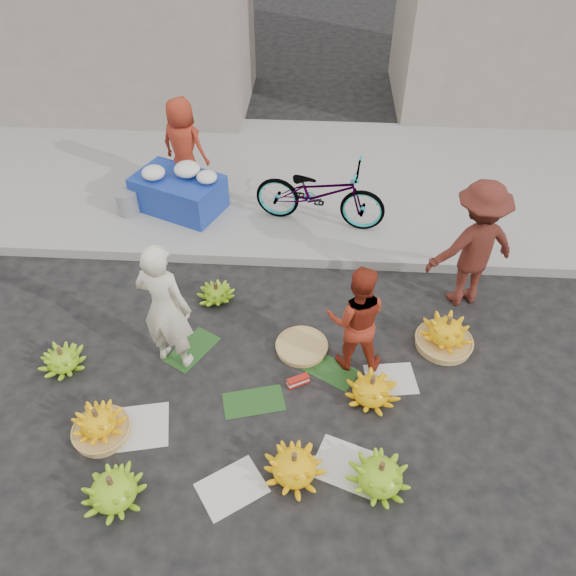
# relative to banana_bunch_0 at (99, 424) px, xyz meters

# --- Properties ---
(ground) EXTENTS (80.00, 80.00, 0.00)m
(ground) POSITION_rel_banana_bunch_0_xyz_m (1.60, 0.69, -0.17)
(ground) COLOR black
(ground) RESTS_ON ground
(curb) EXTENTS (40.00, 0.25, 0.15)m
(curb) POSITION_rel_banana_bunch_0_xyz_m (1.60, 2.89, -0.09)
(curb) COLOR gray
(curb) RESTS_ON ground
(sidewalk) EXTENTS (40.00, 4.00, 0.12)m
(sidewalk) POSITION_rel_banana_bunch_0_xyz_m (1.60, 4.99, -0.11)
(sidewalk) COLOR gray
(sidewalk) RESTS_ON ground
(newspaper_scatter) EXTENTS (3.20, 1.80, 0.00)m
(newspaper_scatter) POSITION_rel_banana_bunch_0_xyz_m (1.60, -0.11, -0.17)
(newspaper_scatter) COLOR silver
(newspaper_scatter) RESTS_ON ground
(banana_leaves) EXTENTS (2.00, 1.00, 0.00)m
(banana_leaves) POSITION_rel_banana_bunch_0_xyz_m (1.50, 0.89, -0.17)
(banana_leaves) COLOR #194316
(banana_leaves) RESTS_ON ground
(banana_bunch_0) EXTENTS (0.64, 0.64, 0.41)m
(banana_bunch_0) POSITION_rel_banana_bunch_0_xyz_m (0.00, 0.00, 0.00)
(banana_bunch_0) COLOR #B28A4A
(banana_bunch_0) RESTS_ON ground
(banana_bunch_1) EXTENTS (0.69, 0.69, 0.37)m
(banana_bunch_1) POSITION_rel_banana_bunch_0_xyz_m (0.34, -0.68, -0.00)
(banana_bunch_1) COLOR #6CAF19
(banana_bunch_1) RESTS_ON ground
(banana_bunch_2) EXTENTS (0.67, 0.67, 0.37)m
(banana_bunch_2) POSITION_rel_banana_bunch_0_xyz_m (1.98, -0.34, -0.01)
(banana_bunch_2) COLOR yellow
(banana_bunch_2) RESTS_ON ground
(banana_bunch_3) EXTENTS (0.70, 0.70, 0.37)m
(banana_bunch_3) POSITION_rel_banana_bunch_0_xyz_m (2.79, -0.38, -0.01)
(banana_bunch_3) COLOR #6CAF19
(banana_bunch_3) RESTS_ON ground
(banana_bunch_4) EXTENTS (0.64, 0.64, 0.35)m
(banana_bunch_4) POSITION_rel_banana_bunch_0_xyz_m (2.76, 0.62, -0.02)
(banana_bunch_4) COLOR yellow
(banana_bunch_4) RESTS_ON ground
(banana_bunch_5) EXTENTS (0.69, 0.69, 0.45)m
(banana_bunch_5) POSITION_rel_banana_bunch_0_xyz_m (3.66, 1.45, 0.02)
(banana_bunch_5) COLOR #B28A4A
(banana_bunch_5) RESTS_ON ground
(banana_bunch_6) EXTENTS (0.59, 0.59, 0.31)m
(banana_bunch_6) POSITION_rel_banana_bunch_0_xyz_m (-0.70, 0.85, -0.04)
(banana_bunch_6) COLOR #6CAF19
(banana_bunch_6) RESTS_ON ground
(banana_bunch_7) EXTENTS (0.49, 0.49, 0.28)m
(banana_bunch_7) POSITION_rel_banana_bunch_0_xyz_m (0.86, 2.06, -0.05)
(banana_bunch_7) COLOR #6CAF19
(banana_bunch_7) RESTS_ON ground
(basket_spare) EXTENTS (0.66, 0.66, 0.07)m
(basket_spare) POSITION_rel_banana_bunch_0_xyz_m (1.99, 1.28, -0.14)
(basket_spare) COLOR #B28A4A
(basket_spare) RESTS_ON ground
(incense_stack) EXTENTS (0.26, 0.19, 0.10)m
(incense_stack) POSITION_rel_banana_bunch_0_xyz_m (1.97, 0.76, -0.11)
(incense_stack) COLOR #B51C13
(incense_stack) RESTS_ON ground
(vendor_cream) EXTENTS (0.68, 0.54, 1.64)m
(vendor_cream) POSITION_rel_banana_bunch_0_xyz_m (0.53, 1.05, 0.65)
(vendor_cream) COLOR #F1E7CB
(vendor_cream) RESTS_ON ground
(vendor_red) EXTENTS (0.69, 0.54, 1.37)m
(vendor_red) POSITION_rel_banana_bunch_0_xyz_m (2.57, 1.14, 0.51)
(vendor_red) COLOR #AD341A
(vendor_red) RESTS_ON ground
(man_striped) EXTENTS (1.25, 0.95, 1.71)m
(man_striped) POSITION_rel_banana_bunch_0_xyz_m (3.99, 2.29, 0.69)
(man_striped) COLOR maroon
(man_striped) RESTS_ON ground
(flower_table) EXTENTS (1.47, 1.23, 0.74)m
(flower_table) POSITION_rel_banana_bunch_0_xyz_m (0.03, 3.93, 0.25)
(flower_table) COLOR navy
(flower_table) RESTS_ON sidewalk
(grey_bucket) EXTENTS (0.32, 0.32, 0.36)m
(grey_bucket) POSITION_rel_banana_bunch_0_xyz_m (-0.73, 3.75, 0.13)
(grey_bucket) COLOR slate
(grey_bucket) RESTS_ON sidewalk
(flower_vendor) EXTENTS (0.86, 0.70, 1.50)m
(flower_vendor) POSITION_rel_banana_bunch_0_xyz_m (0.05, 4.45, 0.70)
(flower_vendor) COLOR #AD341A
(flower_vendor) RESTS_ON sidewalk
(bicycle) EXTENTS (1.00, 1.98, 0.99)m
(bicycle) POSITION_rel_banana_bunch_0_xyz_m (2.13, 3.70, 0.45)
(bicycle) COLOR gray
(bicycle) RESTS_ON sidewalk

